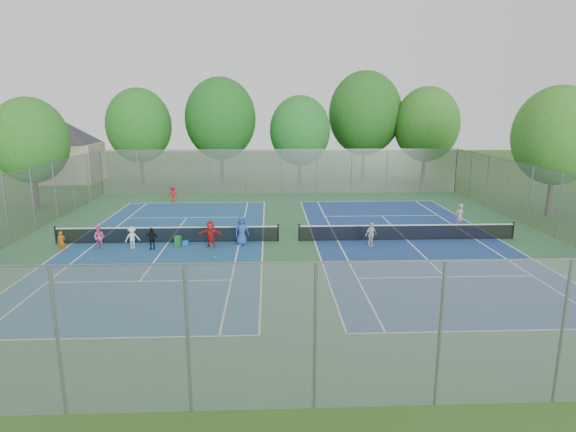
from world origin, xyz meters
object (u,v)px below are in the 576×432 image
(ball_crate, at_px, (186,243))
(ball_hopper, at_px, (178,241))
(net_left, at_px, (168,235))
(net_right, at_px, (407,233))
(instructor, at_px, (460,217))

(ball_crate, bearing_deg, ball_hopper, -152.82)
(ball_crate, distance_m, ball_hopper, 0.46)
(net_left, distance_m, net_right, 14.00)
(ball_hopper, bearing_deg, net_right, 3.26)
(net_right, relative_size, ball_crate, 41.50)
(ball_crate, bearing_deg, instructor, 9.81)
(net_right, distance_m, instructor, 4.71)
(ball_hopper, relative_size, instructor, 0.35)
(net_left, distance_m, instructor, 18.21)
(net_left, bearing_deg, ball_crate, -27.34)
(net_left, xyz_separation_m, ball_crate, (1.09, -0.56, -0.32))
(net_right, relative_size, instructor, 7.67)
(ball_crate, height_order, ball_hopper, ball_hopper)
(net_right, xyz_separation_m, ball_hopper, (-13.29, -0.76, -0.16))
(net_right, height_order, instructor, instructor)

